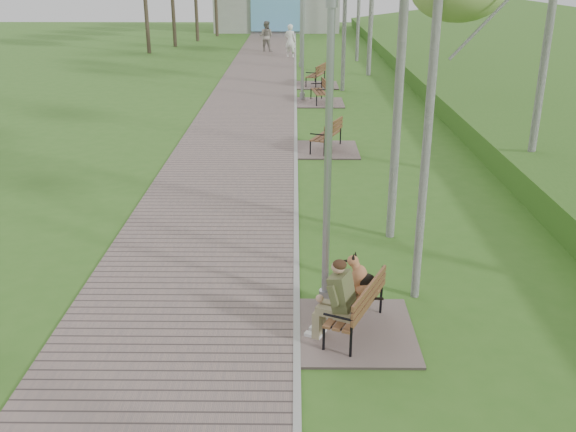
{
  "coord_description": "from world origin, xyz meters",
  "views": [
    {
      "loc": [
        -0.05,
        -4.33,
        4.93
      ],
      "look_at": [
        -0.15,
        5.72,
        1.02
      ],
      "focal_mm": 40.0,
      "sensor_mm": 36.0,
      "label": 1
    }
  ],
  "objects": [
    {
      "name": "walkway",
      "position": [
        -1.75,
        21.5,
        0.02
      ],
      "size": [
        3.5,
        67.0,
        0.04
      ],
      "primitive_type": "cube",
      "color": "#75625E",
      "rests_on": "ground"
    },
    {
      "name": "kerb",
      "position": [
        0.0,
        21.5,
        0.03
      ],
      "size": [
        0.1,
        67.0,
        0.05
      ],
      "primitive_type": "cube",
      "color": "#999993",
      "rests_on": "ground"
    },
    {
      "name": "building_north",
      "position": [
        -1.5,
        50.97,
        1.99
      ],
      "size": [
        10.0,
        5.2,
        4.0
      ],
      "color": "#9E9E99",
      "rests_on": "ground"
    },
    {
      "name": "bench_main",
      "position": [
        0.77,
        3.66,
        0.41
      ],
      "size": [
        1.68,
        1.86,
        1.46
      ],
      "color": "#75625E",
      "rests_on": "ground"
    },
    {
      "name": "bench_second",
      "position": [
        0.87,
        13.59,
        0.2
      ],
      "size": [
        1.78,
        1.97,
        1.09
      ],
      "color": "#75625E",
      "rests_on": "ground"
    },
    {
      "name": "bench_third",
      "position": [
        0.92,
        20.49,
        0.21
      ],
      "size": [
        1.81,
        2.01,
        1.11
      ],
      "color": "#75625E",
      "rests_on": "ground"
    },
    {
      "name": "bench_far",
      "position": [
        0.89,
        24.43,
        0.22
      ],
      "size": [
        1.9,
        2.12,
        1.17
      ],
      "color": "#75625E",
      "rests_on": "ground"
    },
    {
      "name": "lamp_post_near",
      "position": [
        0.44,
        4.5,
        2.18
      ],
      "size": [
        0.18,
        0.18,
        4.66
      ],
      "color": "#92959A",
      "rests_on": "ground"
    },
    {
      "name": "lamp_post_second",
      "position": [
        0.26,
        21.06,
        2.45
      ],
      "size": [
        0.2,
        0.2,
        5.24
      ],
      "color": "#92959A",
      "rests_on": "ground"
    },
    {
      "name": "lamp_post_third",
      "position": [
        0.28,
        30.11,
        2.09
      ],
      "size": [
        0.17,
        0.17,
        4.47
      ],
      "color": "#92959A",
      "rests_on": "ground"
    },
    {
      "name": "lamp_post_far",
      "position": [
        0.42,
        48.62,
        2.31
      ],
      "size": [
        0.19,
        0.19,
        4.94
      ],
      "color": "#92959A",
      "rests_on": "ground"
    },
    {
      "name": "pedestrian_near",
      "position": [
        -0.3,
        33.97,
        0.95
      ],
      "size": [
        0.8,
        0.66,
        1.89
      ],
      "primitive_type": "imported",
      "rotation": [
        0.0,
        0.0,
        2.8
      ],
      "color": "white",
      "rests_on": "ground"
    },
    {
      "name": "pedestrian_far",
      "position": [
        -1.82,
        36.75,
        0.93
      ],
      "size": [
        1.06,
        0.92,
        1.86
      ],
      "primitive_type": "imported",
      "rotation": [
        0.0,
        0.0,
        2.88
      ],
      "color": "gray",
      "rests_on": "ground"
    }
  ]
}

